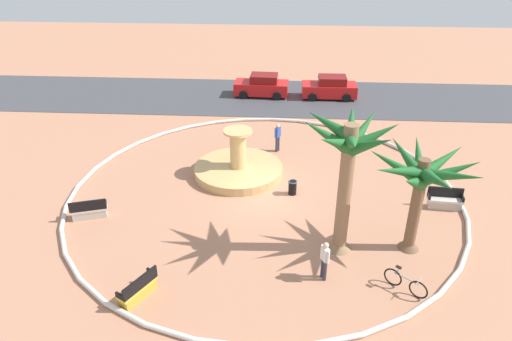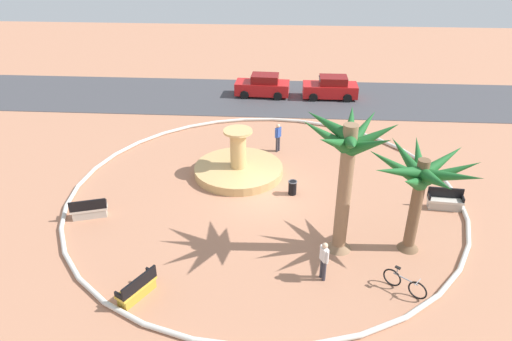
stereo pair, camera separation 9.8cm
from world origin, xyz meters
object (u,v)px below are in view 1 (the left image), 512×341
object	(u,v)px
bench_west	(89,211)
parked_car_leftmost	(262,86)
bench_east	(138,290)
trash_bin	(293,187)
person_cyclist_helmet	(325,259)
person_cyclist_photo	(278,136)
bicycle_red_frame	(405,283)
bench_north	(445,201)
palm_tree_near_fountain	(348,158)
palm_tree_by_curb	(422,177)
parked_car_second	(330,88)
fountain	(238,168)

from	to	relation	value
bench_west	parked_car_leftmost	bearing A→B (deg)	67.33
bench_east	trash_bin	xyz separation A→B (m)	(5.57, 7.46, 0.04)
person_cyclist_helmet	person_cyclist_photo	distance (m)	10.94
bicycle_red_frame	bench_north	bearing A→B (deg)	62.01
person_cyclist_photo	palm_tree_near_fountain	bearing A→B (deg)	-72.91
palm_tree_by_curb	bench_north	distance (m)	4.95
parked_car_leftmost	parked_car_second	size ratio (longest dim) A/B	1.02
person_cyclist_photo	parked_car_second	world-z (taller)	person_cyclist_photo
bicycle_red_frame	palm_tree_near_fountain	bearing A→B (deg)	131.88
bench_east	bench_north	bearing A→B (deg)	27.69
fountain	person_cyclist_photo	size ratio (longest dim) A/B	2.74
fountain	bench_east	world-z (taller)	fountain
bench_east	trash_bin	world-z (taller)	bench_east
bench_west	bicycle_red_frame	xyz separation A→B (m)	(13.23, -3.92, 0.04)
fountain	bench_west	size ratio (longest dim) A/B	2.79
bicycle_red_frame	person_cyclist_photo	xyz separation A→B (m)	(-4.88, 11.26, 0.57)
bicycle_red_frame	parked_car_leftmost	world-z (taller)	parked_car_leftmost
palm_tree_by_curb	parked_car_second	bearing A→B (deg)	96.17
bicycle_red_frame	person_cyclist_photo	distance (m)	12.29
bench_east	trash_bin	distance (m)	9.31
palm_tree_by_curb	person_cyclist_helmet	world-z (taller)	palm_tree_by_curb
bicycle_red_frame	parked_car_second	size ratio (longest dim) A/B	0.34
bench_west	bicycle_red_frame	distance (m)	13.80
fountain	person_cyclist_photo	xyz separation A→B (m)	(2.00, 2.86, 0.61)
fountain	palm_tree_near_fountain	size ratio (longest dim) A/B	0.81
bench_west	person_cyclist_photo	size ratio (longest dim) A/B	0.98
person_cyclist_photo	parked_car_second	size ratio (longest dim) A/B	0.43
bench_west	parked_car_leftmost	world-z (taller)	parked_car_leftmost
fountain	bench_north	world-z (taller)	fountain
bench_north	person_cyclist_helmet	size ratio (longest dim) A/B	0.98
fountain	person_cyclist_helmet	size ratio (longest dim) A/B	2.79
bench_east	bicycle_red_frame	world-z (taller)	bench_east
trash_bin	person_cyclist_photo	distance (m)	4.82
palm_tree_near_fountain	bench_north	distance (m)	7.28
palm_tree_near_fountain	parked_car_leftmost	size ratio (longest dim) A/B	1.42
palm_tree_near_fountain	fountain	bearing A→B (deg)	128.24
bench_east	fountain	bearing A→B (deg)	73.65
fountain	bench_east	size ratio (longest dim) A/B	2.86
bench_north	parked_car_leftmost	bearing A→B (deg)	122.00
fountain	bench_north	bearing A→B (deg)	-15.05
palm_tree_near_fountain	bicycle_red_frame	xyz separation A→B (m)	(2.16, -2.41, -3.81)
person_cyclist_photo	bench_east	bearing A→B (deg)	-111.25
bench_north	palm_tree_near_fountain	bearing A→B (deg)	-147.47
bicycle_red_frame	person_cyclist_helmet	bearing A→B (deg)	170.40
trash_bin	parked_car_second	size ratio (longest dim) A/B	0.18
bench_east	palm_tree_near_fountain	bearing A→B (deg)	24.03
palm_tree_near_fountain	person_cyclist_helmet	size ratio (longest dim) A/B	3.47
bicycle_red_frame	parked_car_second	distance (m)	20.51
bench_west	palm_tree_by_curb	bearing A→B (deg)	-5.53
bench_west	bench_north	xyz separation A→B (m)	(16.28, 1.82, 0.00)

